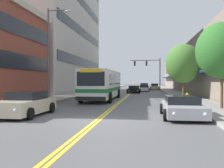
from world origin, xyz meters
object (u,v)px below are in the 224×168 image
street_lamp_left_near (51,48)px  street_tree_right_near (222,51)px  city_bus (103,83)px  car_navy_parked_left_near (103,89)px  car_beige_parked_right_mid (155,87)px  street_tree_right_mid (183,64)px  car_champagne_parked_left_mid (26,104)px  car_white_moving_third (144,88)px  traffic_signal_mast (150,68)px  car_silver_parked_right_foreground (182,107)px  fire_hydrant (187,97)px  car_black_moving_second (134,89)px  car_charcoal_moving_lead (144,87)px

street_lamp_left_near → street_tree_right_near: street_lamp_left_near is taller
city_bus → street_tree_right_near: 12.86m
car_navy_parked_left_near → car_beige_parked_right_mid: size_ratio=1.06×
street_tree_right_near → street_tree_right_mid: 10.15m
city_bus → car_champagne_parked_left_mid: bearing=-100.8°
car_champagne_parked_left_mid → car_beige_parked_right_mid: (8.78, 42.38, -0.01)m
car_white_moving_third → traffic_signal_mast: bearing=63.8°
car_champagne_parked_left_mid → street_lamp_left_near: street_lamp_left_near is taller
car_silver_parked_right_foreground → city_bus: bearing=118.4°
car_navy_parked_left_near → car_champagne_parked_left_mid: 26.23m
car_silver_parked_right_foreground → traffic_signal_mast: 35.91m
car_beige_parked_right_mid → traffic_signal_mast: bearing=-100.7°
car_silver_parked_right_foreground → car_beige_parked_right_mid: bearing=89.9°
car_silver_parked_right_foreground → car_navy_parked_left_near: bearing=108.6°
street_lamp_left_near → street_tree_right_mid: size_ratio=1.34×
car_beige_parked_right_mid → traffic_signal_mast: size_ratio=0.67×
car_champagne_parked_left_mid → street_tree_right_mid: bearing=52.3°
car_champagne_parked_left_mid → street_lamp_left_near: (-0.64, 5.59, 3.92)m
street_tree_right_mid → fire_hydrant: (-0.45, -5.25, -3.26)m
car_black_moving_second → street_tree_right_near: (6.87, -23.69, 3.41)m
car_black_moving_second → street_tree_right_near: bearing=-73.8°
car_white_moving_third → street_tree_right_near: size_ratio=0.77×
city_bus → car_navy_parked_left_near: 14.16m
city_bus → car_champagne_parked_left_mid: 12.57m
car_silver_parked_right_foreground → street_tree_right_mid: street_tree_right_mid is taller
car_black_moving_second → street_tree_right_near: 24.90m
car_silver_parked_right_foreground → fire_hydrant: car_silver_parked_right_foreground is taller
car_champagne_parked_left_mid → street_tree_right_near: bearing=18.1°
car_beige_parked_right_mid → street_lamp_left_near: street_lamp_left_near is taller
car_silver_parked_right_foreground → street_lamp_left_near: street_lamp_left_near is taller
car_black_moving_second → car_white_moving_third: car_white_moving_third is taller
car_black_moving_second → car_white_moving_third: (1.60, 6.35, 0.03)m
car_black_moving_second → street_tree_right_mid: 15.17m
car_silver_parked_right_foreground → car_beige_parked_right_mid: 41.93m
car_silver_parked_right_foreground → car_white_moving_third: size_ratio=1.05×
street_tree_right_mid → car_charcoal_moving_lead: bearing=98.6°
street_lamp_left_near → street_tree_right_mid: bearing=36.2°
car_navy_parked_left_near → car_champagne_parked_left_mid: (-0.06, -26.23, 0.06)m
car_white_moving_third → fire_hydrant: bearing=-81.3°
car_black_moving_second → car_white_moving_third: 6.55m
city_bus → car_charcoal_moving_lead: (4.16, 30.02, -1.02)m
street_tree_right_mid → traffic_signal_mast: bearing=98.2°
car_charcoal_moving_lead → car_navy_parked_left_near: bearing=-111.8°
traffic_signal_mast → street_tree_right_mid: size_ratio=1.11×
car_charcoal_moving_lead → car_black_moving_second: bearing=-96.2°
traffic_signal_mast → street_tree_right_mid: (3.20, -22.16, -0.72)m
car_silver_parked_right_foreground → car_charcoal_moving_lead: (-2.24, 41.87, 0.13)m
street_lamp_left_near → car_navy_parked_left_near: bearing=88.1°
city_bus → traffic_signal_mast: traffic_signal_mast is taller
street_lamp_left_near → car_champagne_parked_left_mid: bearing=-83.5°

